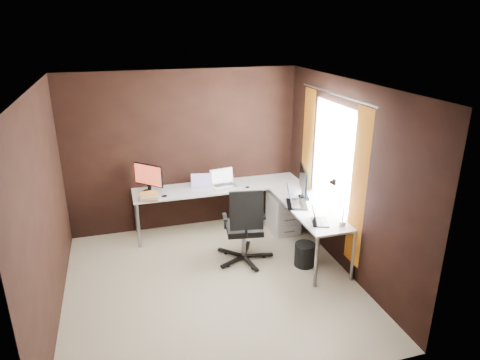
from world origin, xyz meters
name	(u,v)px	position (x,y,z in m)	size (l,w,h in m)	color
room	(236,187)	(0.34, 0.07, 1.28)	(3.60, 3.60, 2.50)	#B8AA8F
desk	(250,198)	(0.84, 1.04, 0.68)	(2.65, 2.25, 0.73)	white
drawer_pedestal	(283,213)	(1.43, 1.15, 0.30)	(0.42, 0.50, 0.60)	white
monitor_left	(148,177)	(-0.59, 1.55, 0.98)	(0.38, 0.38, 0.45)	black
monitor_right	(303,181)	(1.53, 0.69, 1.00)	(0.21, 0.56, 0.47)	black
laptop_white	(202,185)	(0.20, 1.49, 0.78)	(0.36, 0.29, 0.22)	white
laptop_silver	(223,182)	(0.55, 1.52, 0.78)	(0.42, 0.32, 0.25)	silver
laptop_black_big	(294,201)	(1.32, 0.50, 0.79)	(0.39, 0.46, 0.26)	black
laptop_black_small	(318,219)	(1.38, -0.10, 0.77)	(0.29, 0.34, 0.19)	black
book_stack	(149,196)	(-0.63, 1.30, 0.77)	(0.31, 0.26, 0.09)	#A7785A
mouse_left	(164,196)	(-0.40, 1.30, 0.75)	(0.09, 0.06, 0.03)	black
mouse_corner	(247,187)	(0.88, 1.30, 0.74)	(0.08, 0.05, 0.03)	black
desk_lamp	(337,196)	(1.58, -0.20, 1.11)	(0.19, 0.22, 0.60)	slate
office_chair	(244,240)	(0.56, 0.44, 0.33)	(0.62, 0.63, 1.11)	black
wastebasket	(305,255)	(1.32, 0.09, 0.16)	(0.28, 0.28, 0.32)	black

